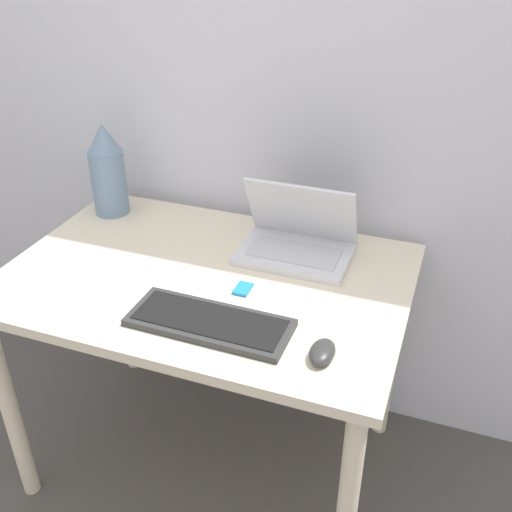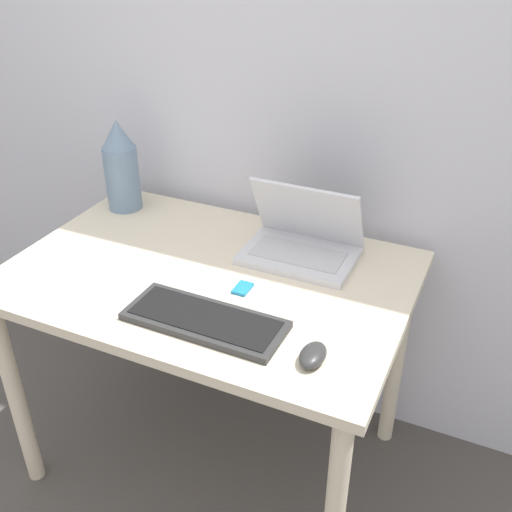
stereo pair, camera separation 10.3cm
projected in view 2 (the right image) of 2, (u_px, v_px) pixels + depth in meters
The scene contains 7 objects.
wall_back at pixel (273, 52), 1.76m from camera, with size 6.00×0.05×2.50m.
desk at pixel (210, 300), 1.72m from camera, with size 1.11×0.75×0.74m.
laptop at pixel (302, 240), 1.73m from camera, with size 0.32×0.23×0.22m.
keyboard at pixel (205, 320), 1.46m from camera, with size 0.40×0.16×0.02m.
mouse at pixel (313, 355), 1.34m from camera, with size 0.06×0.09×0.03m.
vase at pixel (121, 166), 1.95m from camera, with size 0.11×0.11×0.30m.
mp3_player at pixel (243, 288), 1.59m from camera, with size 0.04×0.06×0.01m.
Camera 2 is at (0.71, -0.85, 1.63)m, focal length 42.00 mm.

